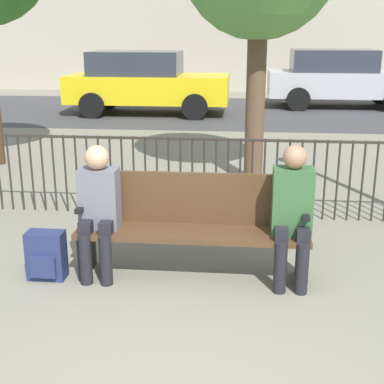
% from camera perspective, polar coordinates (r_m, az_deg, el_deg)
% --- Properties ---
extents(park_bench, '(2.05, 0.45, 0.92)m').
position_cam_1_polar(park_bench, '(4.77, 0.10, -3.14)').
color(park_bench, '#4C331E').
rests_on(park_bench, ground).
extents(seated_person_0, '(0.34, 0.39, 1.20)m').
position_cam_1_polar(seated_person_0, '(4.74, -9.96, -1.37)').
color(seated_person_0, black).
rests_on(seated_person_0, ground).
extents(seated_person_1, '(0.34, 0.39, 1.23)m').
position_cam_1_polar(seated_person_1, '(4.59, 10.65, -1.84)').
color(seated_person_1, black).
rests_on(seated_person_1, ground).
extents(backpack, '(0.33, 0.22, 0.44)m').
position_cam_1_polar(backpack, '(4.95, -15.29, -6.59)').
color(backpack, navy).
rests_on(backpack, ground).
extents(fence_railing, '(9.01, 0.03, 0.95)m').
position_cam_1_polar(fence_railing, '(6.27, 1.34, 2.32)').
color(fence_railing, '#2D2823').
rests_on(fence_railing, ground).
extents(street_surface, '(24.00, 6.00, 0.01)m').
position_cam_1_polar(street_surface, '(14.82, 3.92, 8.56)').
color(street_surface, '#3D3D3F').
rests_on(street_surface, ground).
extents(parked_car_0, '(4.20, 1.94, 1.62)m').
position_cam_1_polar(parked_car_0, '(16.13, 15.48, 11.68)').
color(parked_car_0, '#B7B7BC').
rests_on(parked_car_0, ground).
extents(parked_car_1, '(4.20, 1.94, 1.62)m').
position_cam_1_polar(parked_car_1, '(14.36, -5.04, 11.64)').
color(parked_car_1, yellow).
rests_on(parked_car_1, ground).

